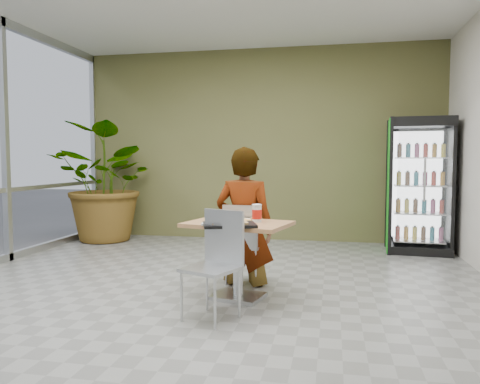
{
  "coord_description": "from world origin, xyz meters",
  "views": [
    {
      "loc": [
        1.25,
        -4.3,
        1.36
      ],
      "look_at": [
        0.26,
        0.7,
        1.0
      ],
      "focal_mm": 35.0,
      "sensor_mm": 36.0,
      "label": 1
    }
  ],
  "objects_px": {
    "chair_far": "(243,238)",
    "chair_near": "(217,255)",
    "cafeteria_tray": "(229,225)",
    "potted_plant": "(109,183)",
    "beverage_fridge": "(419,186)",
    "seated_woman": "(245,230)",
    "dining_table": "(238,244)",
    "soda_cup": "(257,213)"
  },
  "relations": [
    {
      "from": "chair_far",
      "to": "chair_near",
      "type": "height_order",
      "value": "chair_near"
    },
    {
      "from": "cafeteria_tray",
      "to": "potted_plant",
      "type": "xyz_separation_m",
      "value": [
        -2.72,
        3.04,
        0.21
      ]
    },
    {
      "from": "beverage_fridge",
      "to": "potted_plant",
      "type": "bearing_deg",
      "value": -175.17
    },
    {
      "from": "chair_near",
      "to": "potted_plant",
      "type": "height_order",
      "value": "potted_plant"
    },
    {
      "from": "seated_woman",
      "to": "cafeteria_tray",
      "type": "distance_m",
      "value": 0.84
    },
    {
      "from": "potted_plant",
      "to": "seated_woman",
      "type": "bearing_deg",
      "value": -39.42
    },
    {
      "from": "chair_near",
      "to": "beverage_fridge",
      "type": "distance_m",
      "value": 4.0
    },
    {
      "from": "dining_table",
      "to": "seated_woman",
      "type": "distance_m",
      "value": 0.54
    },
    {
      "from": "chair_near",
      "to": "soda_cup",
      "type": "relative_size",
      "value": 5.33
    },
    {
      "from": "dining_table",
      "to": "soda_cup",
      "type": "relative_size",
      "value": 6.3
    },
    {
      "from": "chair_near",
      "to": "cafeteria_tray",
      "type": "height_order",
      "value": "chair_near"
    },
    {
      "from": "beverage_fridge",
      "to": "potted_plant",
      "type": "relative_size",
      "value": 1.0
    },
    {
      "from": "chair_far",
      "to": "seated_woman",
      "type": "height_order",
      "value": "seated_woman"
    },
    {
      "from": "cafeteria_tray",
      "to": "beverage_fridge",
      "type": "relative_size",
      "value": 0.24
    },
    {
      "from": "chair_near",
      "to": "seated_woman",
      "type": "xyz_separation_m",
      "value": [
        0.03,
        1.09,
        0.06
      ]
    },
    {
      "from": "chair_far",
      "to": "potted_plant",
      "type": "bearing_deg",
      "value": -32.89
    },
    {
      "from": "chair_near",
      "to": "soda_cup",
      "type": "bearing_deg",
      "value": 90.2
    },
    {
      "from": "chair_near",
      "to": "cafeteria_tray",
      "type": "relative_size",
      "value": 1.95
    },
    {
      "from": "cafeteria_tray",
      "to": "potted_plant",
      "type": "height_order",
      "value": "potted_plant"
    },
    {
      "from": "soda_cup",
      "to": "chair_far",
      "type": "bearing_deg",
      "value": 116.79
    },
    {
      "from": "seated_woman",
      "to": "potted_plant",
      "type": "distance_m",
      "value": 3.52
    },
    {
      "from": "dining_table",
      "to": "potted_plant",
      "type": "height_order",
      "value": "potted_plant"
    },
    {
      "from": "soda_cup",
      "to": "cafeteria_tray",
      "type": "bearing_deg",
      "value": -120.52
    },
    {
      "from": "chair_far",
      "to": "cafeteria_tray",
      "type": "distance_m",
      "value": 0.82
    },
    {
      "from": "dining_table",
      "to": "chair_far",
      "type": "xyz_separation_m",
      "value": [
        -0.05,
        0.5,
        -0.02
      ]
    },
    {
      "from": "chair_near",
      "to": "seated_woman",
      "type": "height_order",
      "value": "seated_woman"
    },
    {
      "from": "cafeteria_tray",
      "to": "potted_plant",
      "type": "distance_m",
      "value": 4.08
    },
    {
      "from": "chair_near",
      "to": "soda_cup",
      "type": "height_order",
      "value": "soda_cup"
    },
    {
      "from": "chair_near",
      "to": "beverage_fridge",
      "type": "height_order",
      "value": "beverage_fridge"
    },
    {
      "from": "seated_woman",
      "to": "cafeteria_tray",
      "type": "bearing_deg",
      "value": 98.3
    },
    {
      "from": "dining_table",
      "to": "beverage_fridge",
      "type": "xyz_separation_m",
      "value": [
        2.13,
        2.76,
        0.44
      ]
    },
    {
      "from": "chair_far",
      "to": "potted_plant",
      "type": "height_order",
      "value": "potted_plant"
    },
    {
      "from": "dining_table",
      "to": "potted_plant",
      "type": "distance_m",
      "value": 3.91
    },
    {
      "from": "chair_near",
      "to": "potted_plant",
      "type": "distance_m",
      "value": 4.27
    },
    {
      "from": "chair_far",
      "to": "seated_woman",
      "type": "xyz_separation_m",
      "value": [
        0.01,
        0.04,
        0.08
      ]
    },
    {
      "from": "beverage_fridge",
      "to": "seated_woman",
      "type": "bearing_deg",
      "value": -129.51
    },
    {
      "from": "chair_near",
      "to": "potted_plant",
      "type": "relative_size",
      "value": 0.47
    },
    {
      "from": "chair_far",
      "to": "chair_near",
      "type": "distance_m",
      "value": 1.05
    },
    {
      "from": "chair_far",
      "to": "cafeteria_tray",
      "type": "bearing_deg",
      "value": 99.2
    },
    {
      "from": "potted_plant",
      "to": "cafeteria_tray",
      "type": "bearing_deg",
      "value": -48.25
    },
    {
      "from": "chair_far",
      "to": "cafeteria_tray",
      "type": "relative_size",
      "value": 1.86
    },
    {
      "from": "potted_plant",
      "to": "chair_near",
      "type": "bearing_deg",
      "value": -51.11
    }
  ]
}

